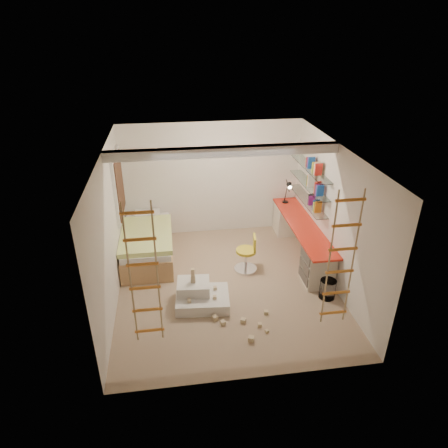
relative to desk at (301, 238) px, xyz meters
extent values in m
plane|color=#987C62|center=(-1.72, -0.86, -0.40)|extent=(4.50, 4.50, 0.00)
cube|color=white|center=(-1.72, -0.56, 2.12)|extent=(4.00, 0.18, 0.16)
cube|color=white|center=(-3.69, 0.64, 1.15)|extent=(0.06, 1.15, 1.35)
cube|color=#4C2D1E|center=(-3.65, 0.64, 1.15)|extent=(0.02, 1.00, 1.20)
cylinder|color=white|center=(0.03, -1.49, -0.22)|extent=(0.29, 0.29, 0.36)
cube|color=red|center=(0.00, -0.03, 0.33)|extent=(0.55, 2.80, 0.04)
cube|color=beige|center=(0.00, 1.07, -0.05)|extent=(0.52, 0.55, 0.71)
cube|color=beige|center=(0.00, -1.03, -0.05)|extent=(0.52, 0.55, 0.71)
cube|color=#4C4742|center=(-0.27, -1.03, 0.21)|extent=(0.02, 0.50, 0.18)
cube|color=#4C4742|center=(-0.27, -1.03, -0.01)|extent=(0.02, 0.50, 0.18)
cube|color=#4C4742|center=(-0.27, -1.03, -0.23)|extent=(0.02, 0.50, 0.18)
cube|color=white|center=(0.15, 0.27, 0.75)|extent=(0.25, 1.80, 0.01)
cube|color=white|center=(0.15, 0.27, 1.10)|extent=(0.25, 1.80, 0.01)
cube|color=white|center=(0.15, 0.27, 1.45)|extent=(0.25, 1.80, 0.01)
cube|color=#AD7F51|center=(-3.20, 0.37, -0.18)|extent=(1.00, 2.00, 0.45)
cube|color=white|center=(-3.20, 0.37, 0.11)|extent=(0.95, 1.95, 0.12)
cube|color=#D9FF35|center=(-3.20, 0.22, 0.22)|extent=(1.02, 1.60, 0.10)
cube|color=white|center=(-3.20, 1.17, 0.23)|extent=(0.55, 0.35, 0.12)
cylinder|color=black|center=(-0.05, 1.12, 0.36)|extent=(0.14, 0.14, 0.02)
cylinder|color=black|center=(-0.05, 1.12, 0.55)|extent=(0.02, 0.15, 0.36)
cylinder|color=black|center=(-0.05, 1.02, 0.80)|extent=(0.02, 0.27, 0.20)
cone|color=black|center=(-0.05, 0.90, 0.85)|extent=(0.12, 0.14, 0.15)
cylinder|color=#FFEABF|center=(-0.05, 0.86, 0.82)|extent=(0.08, 0.04, 0.08)
cylinder|color=gold|center=(-1.26, -0.41, 0.04)|extent=(0.45, 0.45, 0.06)
cube|color=gold|center=(-1.10, -0.43, 0.22)|extent=(0.08, 0.31, 0.28)
cylinder|color=silver|center=(-1.26, -0.41, -0.16)|extent=(0.05, 0.05, 0.40)
cylinder|color=silver|center=(-1.26, -0.41, -0.38)|extent=(0.52, 0.52, 0.05)
cube|color=silver|center=(-2.22, -1.37, -0.30)|extent=(0.98, 0.79, 0.21)
cube|color=silver|center=(-2.36, -1.26, -0.10)|extent=(0.60, 0.51, 0.21)
cube|color=#CCB284|center=(-2.36, -1.26, 0.05)|extent=(0.09, 0.09, 0.08)
cube|color=#CCB284|center=(-2.36, -1.26, 0.12)|extent=(0.08, 0.08, 0.07)
cube|color=#CCB284|center=(-2.36, -1.26, 0.22)|extent=(0.06, 0.06, 0.12)
cube|color=#CCB284|center=(-2.02, -1.52, -0.17)|extent=(0.06, 0.06, 0.06)
cube|color=#CCB284|center=(-1.98, -1.25, -0.17)|extent=(0.06, 0.06, 0.06)
cube|color=#CCB284|center=(-2.46, -1.55, -0.17)|extent=(0.06, 0.06, 0.06)
cube|color=#CCB284|center=(-1.94, -1.96, -0.37)|extent=(0.07, 0.07, 0.07)
cube|color=#CCB284|center=(-1.35, -2.09, -0.37)|extent=(0.07, 0.07, 0.07)
cube|color=#CCB284|center=(-1.59, -1.95, -0.37)|extent=(0.07, 0.07, 0.07)
cube|color=#CCB284|center=(-1.55, -2.39, -0.37)|extent=(0.07, 0.07, 0.07)
cube|color=#CCB284|center=(-1.17, -1.80, -0.37)|extent=(0.07, 0.07, 0.07)
cube|color=#CCB284|center=(-1.26, -2.24, -0.37)|extent=(0.07, 0.07, 0.07)
cube|color=#CCB284|center=(-2.05, -1.82, -0.37)|extent=(0.07, 0.07, 0.07)
cube|color=orange|center=(0.15, 0.27, 0.86)|extent=(0.14, 0.46, 0.22)
cube|color=#1E722D|center=(0.15, 0.27, 1.21)|extent=(0.14, 0.52, 0.22)
cube|color=yellow|center=(0.15, 0.27, 1.56)|extent=(0.14, 0.64, 0.22)
camera|label=1|loc=(-2.65, -7.03, 4.07)|focal=32.00mm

